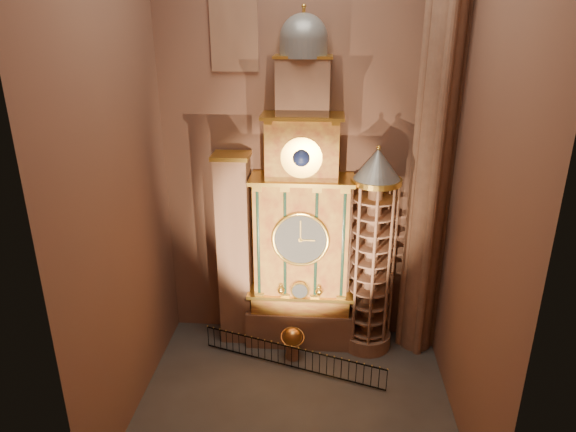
# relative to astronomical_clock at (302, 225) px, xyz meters

# --- Properties ---
(floor) EXTENTS (14.00, 14.00, 0.00)m
(floor) POSITION_rel_astronomical_clock_xyz_m (0.00, -4.96, -6.68)
(floor) COLOR #383330
(floor) RESTS_ON ground
(wall_back) EXTENTS (22.00, 0.00, 22.00)m
(wall_back) POSITION_rel_astronomical_clock_xyz_m (0.00, 1.04, 4.32)
(wall_back) COLOR brown
(wall_back) RESTS_ON floor
(wall_left) EXTENTS (0.00, 22.00, 22.00)m
(wall_left) POSITION_rel_astronomical_clock_xyz_m (-7.00, -4.96, 4.32)
(wall_left) COLOR brown
(wall_left) RESTS_ON floor
(wall_right) EXTENTS (0.00, 22.00, 22.00)m
(wall_right) POSITION_rel_astronomical_clock_xyz_m (7.00, -4.96, 4.32)
(wall_right) COLOR brown
(wall_right) RESTS_ON floor
(astronomical_clock) EXTENTS (5.60, 2.41, 16.70)m
(astronomical_clock) POSITION_rel_astronomical_clock_xyz_m (0.00, 0.00, 0.00)
(astronomical_clock) COLOR #8C634C
(astronomical_clock) RESTS_ON floor
(portrait_tower) EXTENTS (1.80, 1.60, 10.20)m
(portrait_tower) POSITION_rel_astronomical_clock_xyz_m (-3.40, 0.02, -1.53)
(portrait_tower) COLOR #8C634C
(portrait_tower) RESTS_ON floor
(stair_turret) EXTENTS (2.50, 2.50, 10.80)m
(stair_turret) POSITION_rel_astronomical_clock_xyz_m (3.50, -0.26, -1.41)
(stair_turret) COLOR #8C634C
(stair_turret) RESTS_ON floor
(gothic_pier) EXTENTS (2.04, 2.04, 22.00)m
(gothic_pier) POSITION_rel_astronomical_clock_xyz_m (6.10, 0.04, 4.32)
(gothic_pier) COLOR #8C634C
(gothic_pier) RESTS_ON floor
(stained_glass_window) EXTENTS (2.20, 0.14, 5.20)m
(stained_glass_window) POSITION_rel_astronomical_clock_xyz_m (-3.20, 0.95, 9.82)
(stained_glass_window) COLOR navy
(stained_glass_window) RESTS_ON wall_back
(celestial_globe) EXTENTS (1.42, 1.37, 1.75)m
(celestial_globe) POSITION_rel_astronomical_clock_xyz_m (-0.32, -1.71, -5.63)
(celestial_globe) COLOR #8C634C
(celestial_globe) RESTS_ON floor
(iron_railing) EXTENTS (8.99, 2.89, 1.19)m
(iron_railing) POSITION_rel_astronomical_clock_xyz_m (-0.30, -2.53, -6.03)
(iron_railing) COLOR black
(iron_railing) RESTS_ON floor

